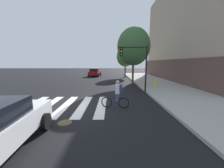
{
  "coord_description": "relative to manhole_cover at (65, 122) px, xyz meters",
  "views": [
    {
      "loc": [
        2.32,
        -7.87,
        2.7
      ],
      "look_at": [
        2.38,
        0.28,
        1.36
      ],
      "focal_mm": 20.45,
      "sensor_mm": 36.0,
      "label": 1
    }
  ],
  "objects": [
    {
      "name": "manhole_cover",
      "position": [
        0.0,
        0.0,
        0.0
      ],
      "size": [
        0.64,
        0.64,
        0.01
      ],
      "primitive_type": "cylinder",
      "color": "#473D1E",
      "rests_on": "ground"
    },
    {
      "name": "street_tree_mid",
      "position": [
        4.81,
        18.73,
        3.89
      ],
      "size": [
        3.24,
        3.24,
        5.77
      ],
      "color": "#4C3823",
      "rests_on": "ground"
    },
    {
      "name": "crosswalk_stripes",
      "position": [
        -0.79,
        2.37,
        0.0
      ],
      "size": [
        5.15,
        4.19,
        0.01
      ],
      "color": "silver",
      "rests_on": "ground"
    },
    {
      "name": "ground_plane",
      "position": [
        -0.19,
        2.37,
        -0.0
      ],
      "size": [
        120.0,
        120.0,
        0.0
      ],
      "primitive_type": "plane",
      "color": "black"
    },
    {
      "name": "street_tree_near",
      "position": [
        4.79,
        9.97,
        4.6
      ],
      "size": [
        3.83,
        3.83,
        6.82
      ],
      "color": "#4C3823",
      "rests_on": "ground"
    },
    {
      "name": "fire_hydrant",
      "position": [
        7.01,
        8.29,
        0.53
      ],
      "size": [
        0.33,
        0.22,
        0.78
      ],
      "color": "gold",
      "rests_on": "sidewalk"
    },
    {
      "name": "sidewalk",
      "position": [
        8.56,
        2.37,
        0.07
      ],
      "size": [
        6.5,
        50.0,
        0.15
      ],
      "primitive_type": "cube",
      "color": "#9E9B93",
      "rests_on": "ground"
    },
    {
      "name": "corner_building",
      "position": [
        18.58,
        14.02,
        7.32
      ],
      "size": [
        15.79,
        21.89,
        14.76
      ],
      "color": "brown",
      "rests_on": "ground"
    },
    {
      "name": "traffic_light_near",
      "position": [
        4.33,
        5.53,
        2.86
      ],
      "size": [
        2.47,
        0.28,
        4.2
      ],
      "color": "black",
      "rests_on": "ground"
    },
    {
      "name": "cyclist",
      "position": [
        2.49,
        1.93,
        0.84
      ],
      "size": [
        1.7,
        0.4,
        1.69
      ],
      "color": "black",
      "rests_on": "ground"
    },
    {
      "name": "sedan_mid",
      "position": [
        -1.24,
        21.01,
        0.83
      ],
      "size": [
        2.37,
        4.76,
        1.62
      ],
      "color": "maroon",
      "rests_on": "ground"
    }
  ]
}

